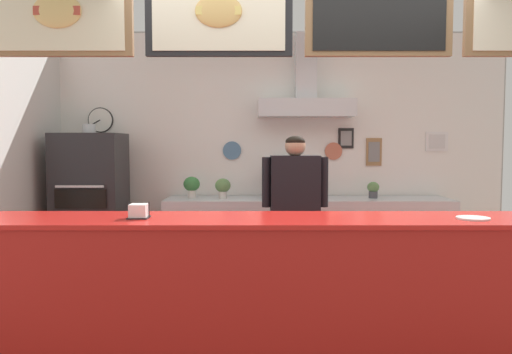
{
  "coord_description": "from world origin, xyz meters",
  "views": [
    {
      "loc": [
        -0.29,
        -3.65,
        1.51
      ],
      "look_at": [
        -0.3,
        0.71,
        1.22
      ],
      "focal_mm": 35.11,
      "sensor_mm": 36.0,
      "label": 1
    }
  ],
  "objects": [
    {
      "name": "potted_rosemary",
      "position": [
        1.04,
        2.01,
        0.99
      ],
      "size": [
        0.13,
        0.13,
        0.19
      ],
      "color": "#4C4C51",
      "rests_on": "back_prep_counter"
    },
    {
      "name": "potted_basil",
      "position": [
        -1.02,
        2.0,
        1.04
      ],
      "size": [
        0.19,
        0.19,
        0.25
      ],
      "color": "beige",
      "rests_on": "back_prep_counter"
    },
    {
      "name": "shop_worker",
      "position": [
        0.07,
        0.87,
        0.84
      ],
      "size": [
        0.6,
        0.23,
        1.58
      ],
      "rotation": [
        0.0,
        0.0,
        3.16
      ],
      "color": "#232328",
      "rests_on": "ground_plane"
    },
    {
      "name": "napkin_holder",
      "position": [
        -1.06,
        -0.41,
        1.06
      ],
      "size": [
        0.14,
        0.13,
        0.11
      ],
      "color": "#262628",
      "rests_on": "service_counter"
    },
    {
      "name": "back_wall_assembly",
      "position": [
        0.01,
        2.2,
        1.52
      ],
      "size": [
        5.34,
        2.72,
        2.83
      ],
      "color": "#9E9E99",
      "rests_on": "ground_plane"
    },
    {
      "name": "service_counter",
      "position": [
        0.0,
        -0.38,
        0.51
      ],
      "size": [
        4.6,
        0.64,
        1.02
      ],
      "color": "red",
      "rests_on": "ground_plane"
    },
    {
      "name": "pizza_oven",
      "position": [
        -2.1,
        1.8,
        0.81
      ],
      "size": [
        0.71,
        0.65,
        1.72
      ],
      "color": "#232326",
      "rests_on": "ground_plane"
    },
    {
      "name": "back_prep_counter",
      "position": [
        0.3,
        1.99,
        0.44
      ],
      "size": [
        3.21,
        0.63,
        0.89
      ],
      "color": "silver",
      "rests_on": "ground_plane"
    },
    {
      "name": "espresso_machine",
      "position": [
        0.06,
        1.97,
        1.1
      ],
      "size": [
        0.46,
        0.54,
        0.42
      ],
      "color": "#A3A5AD",
      "rests_on": "back_prep_counter"
    },
    {
      "name": "potted_thyme",
      "position": [
        -0.66,
        1.97,
        1.02
      ],
      "size": [
        0.18,
        0.18,
        0.23
      ],
      "color": "beige",
      "rests_on": "back_prep_counter"
    },
    {
      "name": "ground_plane",
      "position": [
        0.0,
        0.0,
        0.0
      ],
      "size": [
        6.41,
        6.41,
        0.0
      ],
      "primitive_type": "plane",
      "color": "brown"
    },
    {
      "name": "condiment_plate",
      "position": [
        1.12,
        -0.45,
        1.03
      ],
      "size": [
        0.21,
        0.21,
        0.01
      ],
      "color": "white",
      "rests_on": "service_counter"
    }
  ]
}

